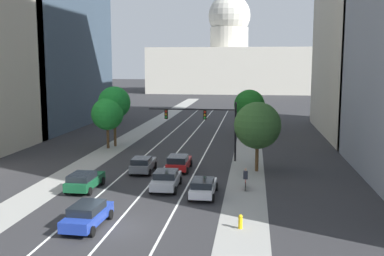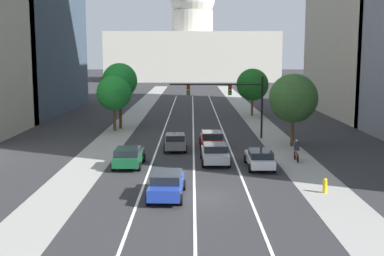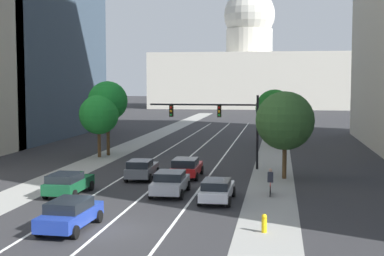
% 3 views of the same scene
% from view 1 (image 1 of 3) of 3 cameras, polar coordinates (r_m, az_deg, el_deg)
% --- Properties ---
extents(ground_plane, '(400.00, 400.00, 0.00)m').
position_cam_1_polar(ground_plane, '(67.56, 0.38, -0.42)').
color(ground_plane, '#2B2B2D').
extents(sidewalk_left, '(3.18, 130.00, 0.01)m').
position_cam_1_polar(sidewalk_left, '(64.23, -7.27, -0.93)').
color(sidewalk_left, gray).
rests_on(sidewalk_left, ground).
extents(sidewalk_right, '(3.18, 130.00, 0.01)m').
position_cam_1_polar(sidewalk_right, '(62.10, 7.10, -1.25)').
color(sidewalk_right, gray).
rests_on(sidewalk_right, ground).
extents(lane_stripe_left, '(0.16, 90.00, 0.01)m').
position_cam_1_polar(lane_stripe_left, '(53.53, -5.06, -2.73)').
color(lane_stripe_left, white).
rests_on(lane_stripe_left, ground).
extents(lane_stripe_center, '(0.16, 90.00, 0.01)m').
position_cam_1_polar(lane_stripe_center, '(52.93, -1.68, -2.83)').
color(lane_stripe_center, white).
rests_on(lane_stripe_center, ground).
extents(lane_stripe_right, '(0.16, 90.00, 0.01)m').
position_cam_1_polar(lane_stripe_right, '(52.52, 1.76, -2.91)').
color(lane_stripe_right, white).
rests_on(lane_stripe_right, ground).
extents(capitol_building, '(51.61, 26.02, 33.28)m').
position_cam_1_polar(capitol_building, '(156.22, 4.59, 8.10)').
color(capitol_building, beige).
rests_on(capitol_building, ground).
extents(car_gray, '(2.10, 4.51, 1.49)m').
position_cam_1_polar(car_gray, '(42.80, -6.12, -4.48)').
color(car_gray, slate).
rests_on(car_gray, ground).
extents(car_blue, '(2.16, 4.60, 1.49)m').
position_cam_1_polar(car_blue, '(29.58, -12.84, -10.43)').
color(car_blue, '#1E389E').
rests_on(car_blue, ground).
extents(car_silver, '(2.18, 4.59, 1.49)m').
position_cam_1_polar(car_silver, '(37.20, -3.24, -6.38)').
color(car_silver, '#B2B5BA').
rests_on(car_silver, ground).
extents(car_green, '(2.10, 4.50, 1.47)m').
position_cam_1_polar(car_green, '(37.77, -13.21, -6.36)').
color(car_green, '#14512D').
rests_on(car_green, ground).
extents(car_white, '(1.94, 4.57, 1.38)m').
position_cam_1_polar(car_white, '(35.18, 1.40, -7.31)').
color(car_white, silver).
rests_on(car_white, ground).
extents(car_red, '(2.14, 4.46, 1.52)m').
position_cam_1_polar(car_red, '(43.23, -1.66, -4.27)').
color(car_red, red).
rests_on(car_red, ground).
extents(traffic_signal_mast, '(9.08, 0.39, 6.10)m').
position_cam_1_polar(traffic_signal_mast, '(47.16, 1.77, 1.04)').
color(traffic_signal_mast, black).
rests_on(traffic_signal_mast, ground).
extents(fire_hydrant, '(0.26, 0.35, 0.91)m').
position_cam_1_polar(fire_hydrant, '(28.81, 6.03, -11.46)').
color(fire_hydrant, yellow).
rests_on(fire_hydrant, ground).
extents(cyclist, '(0.36, 1.70, 1.72)m').
position_cam_1_polar(cyclist, '(37.21, 6.65, -6.30)').
color(cyclist, black).
rests_on(cyclist, ground).
extents(street_tree_far_right, '(4.35, 4.35, 6.51)m').
position_cam_1_polar(street_tree_far_right, '(42.81, 8.13, 0.31)').
color(street_tree_far_right, '#51381E').
rests_on(street_tree_far_right, ground).
extents(street_tree_near_left, '(3.87, 3.87, 7.25)m').
position_cam_1_polar(street_tree_near_left, '(55.82, -9.62, 3.11)').
color(street_tree_near_left, '#51381E').
rests_on(street_tree_near_left, ground).
extents(street_tree_near_right, '(4.28, 4.28, 6.32)m').
position_cam_1_polar(street_tree_near_right, '(64.75, 7.13, 2.86)').
color(street_tree_near_right, '#51381E').
rests_on(street_tree_near_right, ground).
extents(street_tree_mid_left, '(3.77, 3.77, 5.97)m').
position_cam_1_polar(street_tree_mid_left, '(54.71, -10.47, 1.70)').
color(street_tree_mid_left, '#51381E').
rests_on(street_tree_mid_left, ground).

